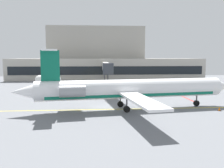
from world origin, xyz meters
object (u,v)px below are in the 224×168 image
belt_loader (84,87)px  fuel_tank (48,80)px  pushback_tractor (96,84)px  regional_jet (129,89)px  baggage_tug (120,90)px

belt_loader → fuel_tank: 14.84m
pushback_tractor → fuel_tank: fuel_tank is taller
belt_loader → fuel_tank: size_ratio=0.53×
pushback_tractor → regional_jet: bearing=-79.2°
regional_jet → pushback_tractor: bearing=100.8°
fuel_tank → baggage_tug: bearing=-44.1°
regional_jet → fuel_tank: (-17.06, 30.19, -1.43)m
baggage_tug → fuel_tank: fuel_tank is taller
regional_jet → baggage_tug: bearing=89.5°
pushback_tractor → fuel_tank: (-12.45, 6.08, 0.65)m
pushback_tractor → baggage_tug: bearing=-66.0°
regional_jet → baggage_tug: 13.69m
regional_jet → belt_loader: 20.49m
fuel_tank → regional_jet: bearing=-60.5°
belt_loader → pushback_tractor: bearing=62.2°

